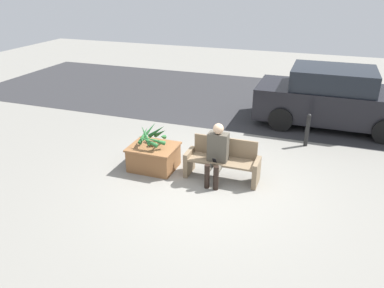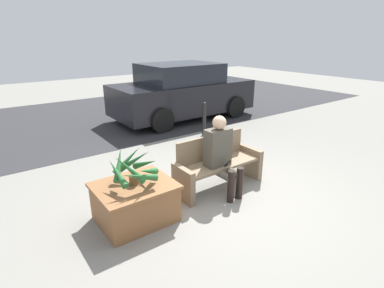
{
  "view_description": "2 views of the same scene",
  "coord_description": "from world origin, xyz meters",
  "px_view_note": "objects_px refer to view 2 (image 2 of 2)",
  "views": [
    {
      "loc": [
        1.84,
        -6.11,
        3.78
      ],
      "look_at": [
        -0.59,
        0.68,
        0.54
      ],
      "focal_mm": 35.0,
      "sensor_mm": 36.0,
      "label": 1
    },
    {
      "loc": [
        -2.76,
        -2.85,
        2.3
      ],
      "look_at": [
        -0.19,
        0.65,
        0.73
      ],
      "focal_mm": 28.0,
      "sensor_mm": 36.0,
      "label": 2
    }
  ],
  "objects_px": {
    "person_seated": "(221,153)",
    "bollard_post": "(204,118)",
    "planter_box": "(135,201)",
    "parked_car": "(182,92)",
    "bench": "(217,164)",
    "potted_plant": "(133,168)"
  },
  "relations": [
    {
      "from": "bench",
      "to": "potted_plant",
      "type": "height_order",
      "value": "potted_plant"
    },
    {
      "from": "person_seated",
      "to": "planter_box",
      "type": "relative_size",
      "value": 1.23
    },
    {
      "from": "planter_box",
      "to": "potted_plant",
      "type": "distance_m",
      "value": 0.48
    },
    {
      "from": "bollard_post",
      "to": "person_seated",
      "type": "bearing_deg",
      "value": -123.45
    },
    {
      "from": "potted_plant",
      "to": "bollard_post",
      "type": "height_order",
      "value": "potted_plant"
    },
    {
      "from": "parked_car",
      "to": "bollard_post",
      "type": "distance_m",
      "value": 1.79
    },
    {
      "from": "bench",
      "to": "bollard_post",
      "type": "distance_m",
      "value": 2.66
    },
    {
      "from": "person_seated",
      "to": "parked_car",
      "type": "xyz_separation_m",
      "value": [
        2.09,
        4.06,
        0.12
      ]
    },
    {
      "from": "planter_box",
      "to": "bench",
      "type": "bearing_deg",
      "value": 3.55
    },
    {
      "from": "person_seated",
      "to": "bollard_post",
      "type": "distance_m",
      "value": 2.86
    },
    {
      "from": "potted_plant",
      "to": "parked_car",
      "type": "bearing_deg",
      "value": 48.7
    },
    {
      "from": "parked_car",
      "to": "planter_box",
      "type": "bearing_deg",
      "value": -131.31
    },
    {
      "from": "person_seated",
      "to": "potted_plant",
      "type": "bearing_deg",
      "value": 176.95
    },
    {
      "from": "person_seated",
      "to": "bollard_post",
      "type": "bearing_deg",
      "value": 56.55
    },
    {
      "from": "potted_plant",
      "to": "parked_car",
      "type": "xyz_separation_m",
      "value": [
        3.5,
        3.98,
        0.02
      ]
    },
    {
      "from": "person_seated",
      "to": "potted_plant",
      "type": "distance_m",
      "value": 1.42
    },
    {
      "from": "person_seated",
      "to": "bollard_post",
      "type": "xyz_separation_m",
      "value": [
        1.57,
        2.38,
        -0.22
      ]
    },
    {
      "from": "planter_box",
      "to": "bollard_post",
      "type": "bearing_deg",
      "value": 37.65
    },
    {
      "from": "bench",
      "to": "parked_car",
      "type": "relative_size",
      "value": 0.37
    },
    {
      "from": "planter_box",
      "to": "parked_car",
      "type": "distance_m",
      "value": 5.32
    },
    {
      "from": "potted_plant",
      "to": "parked_car",
      "type": "height_order",
      "value": "parked_car"
    },
    {
      "from": "bench",
      "to": "potted_plant",
      "type": "distance_m",
      "value": 1.54
    }
  ]
}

